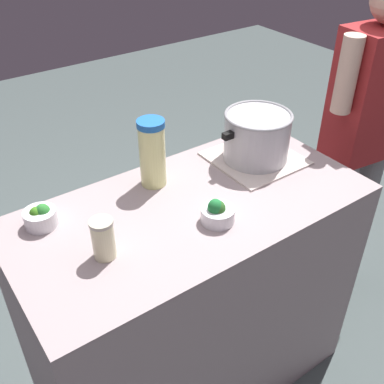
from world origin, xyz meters
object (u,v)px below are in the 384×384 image
Objects in this scene: lemonade_pitcher at (152,153)px; broccoli_bowl_center at (217,213)px; cooking_pot at (257,135)px; person_cook at (363,141)px; mason_jar at (103,239)px; broccoli_bowl_front at (40,216)px.

lemonade_pitcher reaches higher than broccoli_bowl_center.
cooking_pot is 0.20× the size of person_cook.
mason_jar is 0.08× the size of person_cook.
mason_jar is 0.37m from broccoli_bowl_center.
mason_jar is (-0.31, -0.24, -0.06)m from lemonade_pitcher.
broccoli_bowl_front is (-0.41, 0.00, -0.09)m from lemonade_pitcher.
mason_jar is 1.19× the size of broccoli_bowl_center.
lemonade_pitcher is 0.42m from broccoli_bowl_front.
mason_jar is at bearing 170.26° from broccoli_bowl_center.
cooking_pot reaches higher than broccoli_bowl_center.
lemonade_pitcher is 0.40m from mason_jar.
lemonade_pitcher is at bearing 99.42° from broccoli_bowl_center.
cooking_pot is 0.62m from person_cook.
lemonade_pitcher is (-0.40, 0.09, 0.02)m from cooking_pot.
person_cook is (0.99, -0.15, -0.20)m from lemonade_pitcher.
cooking_pot is at bearing 173.78° from person_cook.
person_cook is at bearing 9.06° from broccoli_bowl_center.
lemonade_pitcher reaches higher than cooking_pot.
mason_jar is 1.25× the size of broccoli_bowl_front.
person_cook is (0.94, 0.15, -0.11)m from broccoli_bowl_center.
broccoli_bowl_front is at bearing 179.78° from lemonade_pitcher.
cooking_pot is 3.13× the size of broccoli_bowl_front.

